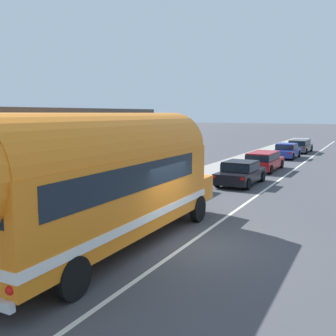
# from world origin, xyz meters

# --- Properties ---
(ground_plane) EXTENTS (300.00, 300.00, 0.00)m
(ground_plane) POSITION_xyz_m (0.00, 0.00, 0.00)
(ground_plane) COLOR #424247
(lane_markings) EXTENTS (3.95, 80.00, 0.01)m
(lane_markings) POSITION_xyz_m (-1.76, 12.00, 0.00)
(lane_markings) COLOR silver
(lane_markings) RESTS_ON ground
(sidewalk_slab) EXTENTS (2.43, 90.00, 0.15)m
(sidewalk_slab) POSITION_xyz_m (-5.04, 10.00, 0.07)
(sidewalk_slab) COLOR gray
(sidewalk_slab) RESTS_ON ground
(painted_bus) EXTENTS (2.66, 11.69, 4.12)m
(painted_bus) POSITION_xyz_m (-1.90, -1.94, 2.30)
(painted_bus) COLOR orange
(painted_bus) RESTS_ON ground
(car_lead) EXTENTS (2.03, 4.40, 1.37)m
(car_lead) POSITION_xyz_m (-1.70, 11.07, 0.73)
(car_lead) COLOR black
(car_lead) RESTS_ON ground
(car_second) EXTENTS (1.97, 4.79, 1.37)m
(car_second) POSITION_xyz_m (-1.86, 17.21, 0.79)
(car_second) COLOR #A5191E
(car_second) RESTS_ON ground
(car_third) EXTENTS (1.96, 4.37, 1.37)m
(car_third) POSITION_xyz_m (-1.94, 26.03, 0.73)
(car_third) COLOR navy
(car_third) RESTS_ON ground
(car_fourth) EXTENTS (2.01, 4.81, 1.37)m
(car_fourth) POSITION_xyz_m (-1.74, 32.13, 0.79)
(car_fourth) COLOR #474C51
(car_fourth) RESTS_ON ground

